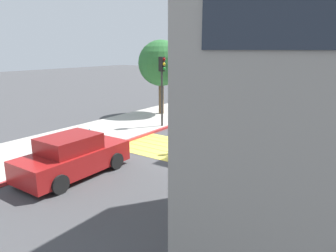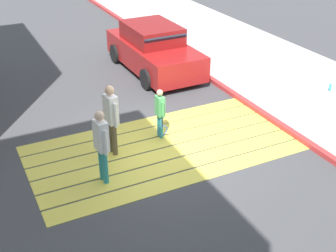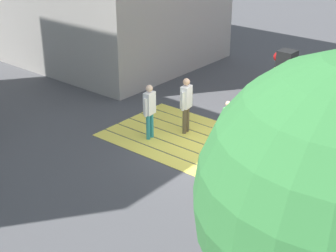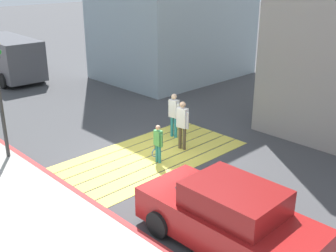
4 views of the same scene
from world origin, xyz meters
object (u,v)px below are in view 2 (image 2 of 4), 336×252
Objects in this scene: pedestrian_adult_lead at (111,115)px; pedestrian_child_with_racket at (160,111)px; pedestrian_adult_trailing at (101,142)px; car_parked_near_curb at (154,50)px; water_bottle at (330,88)px.

pedestrian_adult_lead is 1.34× the size of pedestrian_child_with_racket.
pedestrian_child_with_racket is at bearing -147.98° from pedestrian_adult_trailing.
pedestrian_child_with_racket is (-1.91, -1.20, -0.25)m from pedestrian_adult_trailing.
pedestrian_adult_lead is 1.03× the size of pedestrian_adult_trailing.
car_parked_near_curb reaches higher than pedestrian_child_with_racket.
car_parked_near_curb is at bearing -125.02° from pedestrian_adult_lead.
car_parked_near_curb is at bearing -124.18° from pedestrian_adult_trailing.
pedestrian_adult_trailing is at bearing 55.82° from car_parked_near_curb.
pedestrian_adult_trailing is (3.72, 5.48, 0.25)m from car_parked_near_curb.
pedestrian_adult_trailing reaches higher than water_bottle.
car_parked_near_curb is 2.56× the size of pedestrian_adult_trailing.
water_bottle is at bearing -170.70° from pedestrian_adult_trailing.
water_bottle is 7.79m from pedestrian_adult_trailing.
pedestrian_adult_lead reaches higher than pedestrian_adult_trailing.
water_bottle is 5.76m from pedestrian_child_with_racket.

